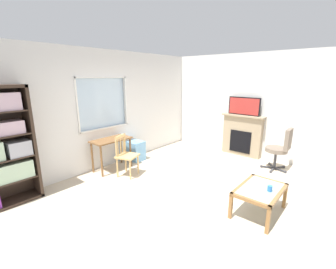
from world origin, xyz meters
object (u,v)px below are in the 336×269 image
at_px(plastic_drawer_unit, 136,151).
at_px(fireplace, 242,135).
at_px(office_chair, 281,147).
at_px(coffee_table, 260,192).
at_px(wooden_chair, 126,155).
at_px(sippy_cup, 270,188).
at_px(bookshelf, 1,146).
at_px(desk_under_window, 111,144).
at_px(tv, 244,106).

xyz_separation_m(plastic_drawer_unit, fireplace, (2.15, -1.92, 0.32)).
height_order(office_chair, coffee_table, office_chair).
relative_size(wooden_chair, fireplace, 0.79).
bearing_deg(office_chair, coffee_table, -172.78).
bearing_deg(coffee_table, sippy_cup, -91.46).
bearing_deg(coffee_table, fireplace, 28.78).
distance_m(wooden_chair, fireplace, 3.23).
xyz_separation_m(bookshelf, wooden_chair, (2.03, -0.62, -0.57)).
bearing_deg(bookshelf, sippy_cup, -54.65).
xyz_separation_m(wooden_chair, plastic_drawer_unit, (0.77, 0.57, -0.22)).
bearing_deg(fireplace, office_chair, -112.21).
height_order(wooden_chair, fireplace, fireplace).
relative_size(bookshelf, coffee_table, 2.20).
xyz_separation_m(desk_under_window, tv, (2.91, -1.87, 0.75)).
xyz_separation_m(wooden_chair, fireplace, (2.93, -1.36, 0.10)).
height_order(bookshelf, fireplace, bookshelf).
bearing_deg(desk_under_window, plastic_drawer_unit, 3.72).
xyz_separation_m(fireplace, coffee_table, (-2.49, -1.37, -0.20)).
height_order(tv, sippy_cup, tv).
height_order(bookshelf, office_chair, bookshelf).
relative_size(desk_under_window, office_chair, 0.90).
bearing_deg(tv, wooden_chair, 154.99).
xyz_separation_m(bookshelf, coffee_table, (2.47, -3.35, -0.67)).
bearing_deg(plastic_drawer_unit, office_chair, -60.69).
height_order(wooden_chair, sippy_cup, wooden_chair).
bearing_deg(coffee_table, tv, 28.96).
height_order(wooden_chair, office_chair, office_chair).
bearing_deg(wooden_chair, coffee_table, -80.79).
distance_m(plastic_drawer_unit, office_chair, 3.49).
relative_size(desk_under_window, plastic_drawer_unit, 1.83).
bearing_deg(coffee_table, desk_under_window, 97.70).
bearing_deg(wooden_chair, plastic_drawer_unit, 36.18).
height_order(plastic_drawer_unit, coffee_table, plastic_drawer_unit).
distance_m(desk_under_window, wooden_chair, 0.54).
distance_m(tv, sippy_cup, 3.02).
bearing_deg(tv, bookshelf, 158.16).
xyz_separation_m(tv, sippy_cup, (-2.47, -1.50, -0.88)).
distance_m(desk_under_window, tv, 3.54).
bearing_deg(wooden_chair, desk_under_window, 89.60).
bearing_deg(coffee_table, office_chair, 7.22).
height_order(desk_under_window, coffee_table, desk_under_window).
bearing_deg(office_chair, plastic_drawer_unit, 119.31).
height_order(wooden_chair, plastic_drawer_unit, wooden_chair).
xyz_separation_m(fireplace, sippy_cup, (-2.49, -1.50, -0.09)).
xyz_separation_m(plastic_drawer_unit, coffee_table, (-0.33, -3.29, 0.12)).
bearing_deg(office_chair, tv, 68.60).
height_order(tv, coffee_table, tv).
bearing_deg(wooden_chair, bookshelf, 162.97).
bearing_deg(plastic_drawer_unit, bookshelf, 178.84).
bearing_deg(fireplace, bookshelf, 158.24).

